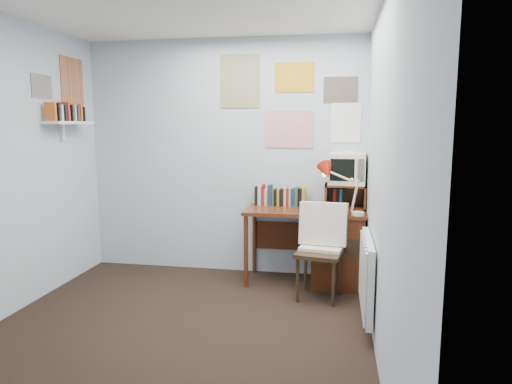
{
  "coord_description": "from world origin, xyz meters",
  "views": [
    {
      "loc": [
        1.2,
        -3.03,
        1.6
      ],
      "look_at": [
        0.48,
        1.03,
        0.99
      ],
      "focal_mm": 32.0,
      "sensor_mm": 36.0,
      "label": 1
    }
  ],
  "objects_px": {
    "desk": "(332,245)",
    "crt_tv": "(348,167)",
    "tv_riser": "(345,196)",
    "wall_shelf": "(69,123)",
    "radiator": "(367,275)",
    "desk_lamp": "(359,192)",
    "desk_chair": "(319,254)"
  },
  "relations": [
    {
      "from": "desk",
      "to": "crt_tv",
      "type": "relative_size",
      "value": 3.37
    },
    {
      "from": "tv_riser",
      "to": "wall_shelf",
      "type": "xyz_separation_m",
      "value": [
        -2.69,
        -0.49,
        0.74
      ]
    },
    {
      "from": "radiator",
      "to": "wall_shelf",
      "type": "xyz_separation_m",
      "value": [
        -2.86,
        0.55,
        1.2
      ]
    },
    {
      "from": "desk_lamp",
      "to": "wall_shelf",
      "type": "height_order",
      "value": "wall_shelf"
    },
    {
      "from": "desk_chair",
      "to": "wall_shelf",
      "type": "xyz_separation_m",
      "value": [
        -2.46,
        0.04,
        1.19
      ]
    },
    {
      "from": "desk_chair",
      "to": "tv_riser",
      "type": "distance_m",
      "value": 0.73
    },
    {
      "from": "desk_chair",
      "to": "crt_tv",
      "type": "relative_size",
      "value": 2.41
    },
    {
      "from": "desk",
      "to": "wall_shelf",
      "type": "relative_size",
      "value": 1.94
    },
    {
      "from": "desk_lamp",
      "to": "radiator",
      "type": "xyz_separation_m",
      "value": [
        0.05,
        -0.71,
        -0.56
      ]
    },
    {
      "from": "desk_chair",
      "to": "crt_tv",
      "type": "height_order",
      "value": "crt_tv"
    },
    {
      "from": "desk_chair",
      "to": "tv_riser",
      "type": "height_order",
      "value": "tv_riser"
    },
    {
      "from": "desk_chair",
      "to": "wall_shelf",
      "type": "height_order",
      "value": "wall_shelf"
    },
    {
      "from": "crt_tv",
      "to": "radiator",
      "type": "height_order",
      "value": "crt_tv"
    },
    {
      "from": "desk_lamp",
      "to": "radiator",
      "type": "relative_size",
      "value": 0.55
    },
    {
      "from": "desk_chair",
      "to": "desk_lamp",
      "type": "bearing_deg",
      "value": 39.63
    },
    {
      "from": "desk",
      "to": "radiator",
      "type": "relative_size",
      "value": 1.5
    },
    {
      "from": "desk",
      "to": "radiator",
      "type": "distance_m",
      "value": 0.97
    },
    {
      "from": "crt_tv",
      "to": "radiator",
      "type": "xyz_separation_m",
      "value": [
        0.15,
        -1.06,
        -0.76
      ]
    },
    {
      "from": "desk_chair",
      "to": "wall_shelf",
      "type": "distance_m",
      "value": 2.74
    },
    {
      "from": "desk",
      "to": "desk_chair",
      "type": "relative_size",
      "value": 1.4
    },
    {
      "from": "tv_riser",
      "to": "radiator",
      "type": "distance_m",
      "value": 1.15
    },
    {
      "from": "desk_chair",
      "to": "radiator",
      "type": "xyz_separation_m",
      "value": [
        0.4,
        -0.51,
        -0.01
      ]
    },
    {
      "from": "radiator",
      "to": "wall_shelf",
      "type": "distance_m",
      "value": 3.15
    },
    {
      "from": "desk",
      "to": "wall_shelf",
      "type": "bearing_deg",
      "value": -171.6
    },
    {
      "from": "desk_lamp",
      "to": "crt_tv",
      "type": "xyz_separation_m",
      "value": [
        -0.1,
        0.35,
        0.2
      ]
    },
    {
      "from": "tv_riser",
      "to": "wall_shelf",
      "type": "bearing_deg",
      "value": -169.68
    },
    {
      "from": "wall_shelf",
      "to": "desk_lamp",
      "type": "bearing_deg",
      "value": 3.26
    },
    {
      "from": "desk_lamp",
      "to": "wall_shelf",
      "type": "xyz_separation_m",
      "value": [
        -2.81,
        -0.16,
        0.64
      ]
    },
    {
      "from": "desk",
      "to": "desk_lamp",
      "type": "relative_size",
      "value": 2.75
    },
    {
      "from": "desk_chair",
      "to": "desk_lamp",
      "type": "xyz_separation_m",
      "value": [
        0.35,
        0.2,
        0.55
      ]
    },
    {
      "from": "tv_riser",
      "to": "radiator",
      "type": "xyz_separation_m",
      "value": [
        0.17,
        -1.04,
        -0.47
      ]
    },
    {
      "from": "desk",
      "to": "wall_shelf",
      "type": "height_order",
      "value": "wall_shelf"
    }
  ]
}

